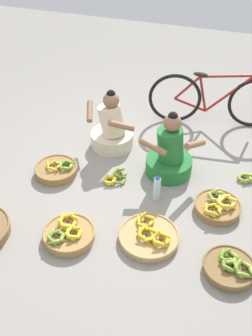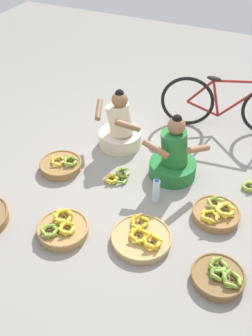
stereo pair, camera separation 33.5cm
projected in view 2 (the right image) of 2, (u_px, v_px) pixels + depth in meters
The scene contains 11 objects.
ground_plane at pixel (134, 182), 4.34m from camera, with size 10.00×10.00×0.00m, color gray.
vendor_woman_front at pixel (174, 157), 4.28m from camera, with size 0.66×0.52×0.78m.
vendor_woman_behind at pixel (120, 128), 4.74m from camera, with size 0.70×0.53×0.76m.
bicycle_leaning at pixel (228, 105), 4.93m from camera, with size 1.68×0.38×0.73m.
banana_basket_back_center at pixel (218, 276), 3.32m from camera, with size 0.46×0.46×0.15m.
banana_basket_front_left at pixel (63, 229), 3.73m from camera, with size 0.49×0.49×0.17m.
banana_basket_mid_right at pixel (61, 165), 4.48m from camera, with size 0.48×0.48×0.16m.
banana_basket_front_right at pixel (142, 238), 3.66m from camera, with size 0.57×0.57×0.15m.
banana_basket_back_left at pixel (216, 213), 3.89m from camera, with size 0.47×0.47×0.16m.
loose_bananas_mid_left at pixel (117, 177), 4.36m from camera, with size 0.26×0.32×0.09m.
water_bottle at pixel (156, 191), 4.02m from camera, with size 0.08×0.08×0.29m.
Camera 2 is at (1.29, -3.00, 2.86)m, focal length 41.99 mm.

